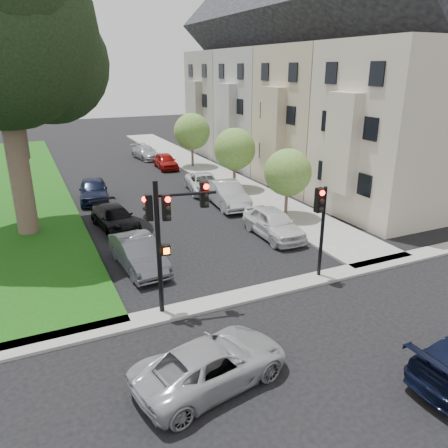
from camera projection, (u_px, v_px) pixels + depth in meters
name	position (u px, v px, depth m)	size (l,w,h in m)	color
ground	(283.00, 319.00, 15.62)	(140.00, 140.00, 0.00)	black
grass_strip	(7.00, 188.00, 32.51)	(8.00, 44.00, 0.12)	#173D0D
sidewalk_right	(203.00, 168.00, 38.76)	(3.50, 44.00, 0.12)	slate
sidewalk_cross	(256.00, 293.00, 17.31)	(60.00, 1.00, 0.12)	slate
house_a	(398.00, 96.00, 25.04)	(7.70, 7.55, 15.97)	#B2AF9B
house_b	(319.00, 90.00, 31.44)	(7.70, 7.55, 15.97)	tan
house_c	(267.00, 87.00, 37.84)	(7.70, 7.55, 15.97)	#ACA49D
house_d	(229.00, 84.00, 44.24)	(7.70, 7.55, 15.97)	gray
small_tree_a	(288.00, 172.00, 25.31)	(2.76, 2.76, 4.14)	brown
small_tree_b	(235.00, 149.00, 31.18)	(3.00, 3.00, 4.50)	brown
small_tree_c	(192.00, 132.00, 38.37)	(3.19, 3.19, 4.78)	brown
traffic_signal_main	(168.00, 223.00, 15.01)	(2.45, 0.68, 5.00)	black
traffic_signal_secondary	(321.00, 216.00, 17.75)	(0.50, 0.41, 4.02)	black
car_cross_near	(212.00, 363.00, 12.29)	(2.12, 4.61, 1.28)	#999BA0
car_parked_0	(273.00, 223.00, 23.02)	(1.80, 4.47, 1.52)	silver
car_parked_1	(227.00, 194.00, 28.13)	(1.69, 4.84, 1.59)	#999BA0
car_parked_2	(204.00, 183.00, 31.38)	(2.16, 4.69, 1.30)	silver
car_parked_3	(166.00, 161.00, 38.71)	(1.58, 3.93, 1.34)	maroon
car_parked_4	(146.00, 152.00, 42.82)	(1.79, 4.39, 1.28)	#999BA0
car_parked_5	(138.00, 253.00, 19.36)	(1.53, 4.38, 1.44)	#3F4247
car_parked_6	(115.00, 218.00, 24.17)	(1.79, 4.40, 1.28)	black
car_parked_7	(93.00, 190.00, 29.24)	(1.81, 4.49, 1.53)	black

